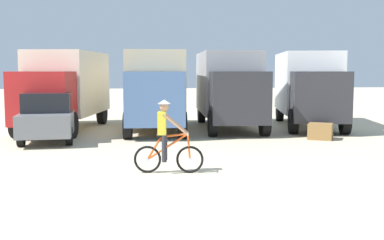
{
  "coord_description": "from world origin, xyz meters",
  "views": [
    {
      "loc": [
        -2.05,
        -9.69,
        2.52
      ],
      "look_at": [
        -0.32,
        3.95,
        1.1
      ],
      "focal_mm": 44.58,
      "sensor_mm": 36.0,
      "label": 1
    }
  ],
  "objects_px": {
    "sedan_parked": "(49,116)",
    "cyclist_orange_shirt": "(166,139)",
    "box_truck_avon_van": "(308,85)",
    "box_truck_grey_hauler": "(229,86)",
    "box_truck_tan_camper": "(156,86)",
    "box_truck_cream_rv": "(66,86)",
    "supply_crate": "(320,131)"
  },
  "relations": [
    {
      "from": "box_truck_avon_van",
      "to": "sedan_parked",
      "type": "bearing_deg",
      "value": -163.91
    },
    {
      "from": "box_truck_avon_van",
      "to": "box_truck_grey_hauler",
      "type": "bearing_deg",
      "value": -177.54
    },
    {
      "from": "box_truck_tan_camper",
      "to": "box_truck_cream_rv",
      "type": "bearing_deg",
      "value": 171.02
    },
    {
      "from": "box_truck_avon_van",
      "to": "cyclist_orange_shirt",
      "type": "bearing_deg",
      "value": -127.79
    },
    {
      "from": "box_truck_tan_camper",
      "to": "box_truck_avon_van",
      "type": "bearing_deg",
      "value": 3.69
    },
    {
      "from": "box_truck_tan_camper",
      "to": "box_truck_avon_van",
      "type": "height_order",
      "value": "same"
    },
    {
      "from": "supply_crate",
      "to": "cyclist_orange_shirt",
      "type": "bearing_deg",
      "value": -139.83
    },
    {
      "from": "box_truck_grey_hauler",
      "to": "cyclist_orange_shirt",
      "type": "distance_m",
      "value": 9.73
    },
    {
      "from": "box_truck_cream_rv",
      "to": "sedan_parked",
      "type": "xyz_separation_m",
      "value": [
        -0.18,
        -3.32,
        -0.99
      ]
    },
    {
      "from": "box_truck_grey_hauler",
      "to": "box_truck_avon_van",
      "type": "distance_m",
      "value": 3.71
    },
    {
      "from": "box_truck_tan_camper",
      "to": "box_truck_grey_hauler",
      "type": "xyz_separation_m",
      "value": [
        3.23,
        0.29,
        0.0
      ]
    },
    {
      "from": "cyclist_orange_shirt",
      "to": "box_truck_grey_hauler",
      "type": "bearing_deg",
      "value": 69.23
    },
    {
      "from": "sedan_parked",
      "to": "supply_crate",
      "type": "height_order",
      "value": "sedan_parked"
    },
    {
      "from": "box_truck_tan_camper",
      "to": "sedan_parked",
      "type": "xyz_separation_m",
      "value": [
        -4.02,
        -2.71,
        -0.99
      ]
    },
    {
      "from": "box_truck_avon_van",
      "to": "sedan_parked",
      "type": "height_order",
      "value": "box_truck_avon_van"
    },
    {
      "from": "box_truck_cream_rv",
      "to": "box_truck_grey_hauler",
      "type": "bearing_deg",
      "value": -2.58
    },
    {
      "from": "sedan_parked",
      "to": "box_truck_avon_van",
      "type": "bearing_deg",
      "value": 16.09
    },
    {
      "from": "box_truck_tan_camper",
      "to": "supply_crate",
      "type": "relative_size",
      "value": 8.03
    },
    {
      "from": "box_truck_avon_van",
      "to": "supply_crate",
      "type": "distance_m",
      "value": 4.49
    },
    {
      "from": "sedan_parked",
      "to": "box_truck_cream_rv",
      "type": "bearing_deg",
      "value": 86.91
    },
    {
      "from": "box_truck_grey_hauler",
      "to": "sedan_parked",
      "type": "relative_size",
      "value": 1.6
    },
    {
      "from": "cyclist_orange_shirt",
      "to": "supply_crate",
      "type": "bearing_deg",
      "value": 40.17
    },
    {
      "from": "box_truck_cream_rv",
      "to": "box_truck_avon_van",
      "type": "relative_size",
      "value": 1.0
    },
    {
      "from": "cyclist_orange_shirt",
      "to": "supply_crate",
      "type": "relative_size",
      "value": 2.12
    },
    {
      "from": "sedan_parked",
      "to": "cyclist_orange_shirt",
      "type": "height_order",
      "value": "cyclist_orange_shirt"
    },
    {
      "from": "box_truck_avon_van",
      "to": "supply_crate",
      "type": "xyz_separation_m",
      "value": [
        -1.05,
        -4.07,
        -1.58
      ]
    },
    {
      "from": "box_truck_tan_camper",
      "to": "sedan_parked",
      "type": "height_order",
      "value": "box_truck_tan_camper"
    },
    {
      "from": "box_truck_avon_van",
      "to": "sedan_parked",
      "type": "distance_m",
      "value": 11.45
    },
    {
      "from": "box_truck_tan_camper",
      "to": "supply_crate",
      "type": "distance_m",
      "value": 7.09
    },
    {
      "from": "sedan_parked",
      "to": "cyclist_orange_shirt",
      "type": "distance_m",
      "value": 7.15
    },
    {
      "from": "box_truck_cream_rv",
      "to": "supply_crate",
      "type": "height_order",
      "value": "box_truck_cream_rv"
    },
    {
      "from": "box_truck_cream_rv",
      "to": "cyclist_orange_shirt",
      "type": "bearing_deg",
      "value": -68.74
    }
  ]
}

